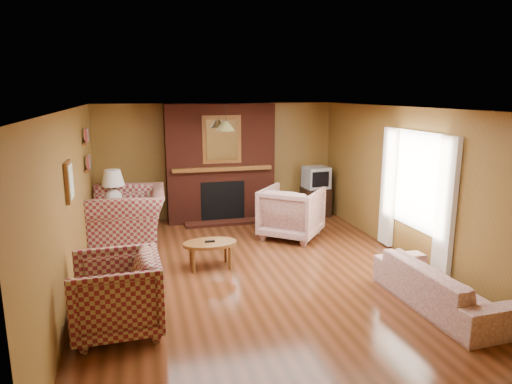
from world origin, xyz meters
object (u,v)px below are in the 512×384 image
object	(u,v)px
fireplace	(220,164)
tv_stand	(315,201)
coffee_table	(210,245)
table_lamp	(113,186)
floral_sofa	(440,286)
side_table	(116,220)
plaid_loveseat	(129,216)
plaid_armchair	(116,295)
floral_armchair	(292,212)
crt_tv	(316,177)

from	to	relation	value
fireplace	tv_stand	distance (m)	2.24
coffee_table	tv_stand	world-z (taller)	tv_stand
fireplace	table_lamp	xyz separation A→B (m)	(-2.10, -0.53, -0.26)
fireplace	floral_sofa	xyz separation A→B (m)	(1.90, -4.66, -0.90)
side_table	fireplace	bearing A→B (deg)	14.29
side_table	plaid_loveseat	bearing A→B (deg)	-65.35
plaid_loveseat	table_lamp	distance (m)	0.75
plaid_armchair	floral_armchair	size ratio (longest dim) A/B	0.94
fireplace	plaid_armchair	xyz separation A→B (m)	(-1.95, -4.26, -0.74)
side_table	tv_stand	xyz separation A→B (m)	(4.15, 0.35, 0.03)
fireplace	plaid_armchair	bearing A→B (deg)	-114.60
coffee_table	tv_stand	size ratio (longest dim) A/B	1.35
floral_armchair	coffee_table	world-z (taller)	floral_armchair
crt_tv	side_table	bearing A→B (deg)	-175.26
side_table	crt_tv	bearing A→B (deg)	4.74
plaid_armchair	side_table	size ratio (longest dim) A/B	1.80
floral_armchair	tv_stand	size ratio (longest dim) A/B	1.70
fireplace	floral_armchair	xyz separation A→B (m)	(1.04, -1.53, -0.71)
side_table	tv_stand	distance (m)	4.16
plaid_armchair	crt_tv	xyz separation A→B (m)	(4.00, 4.07, 0.39)
fireplace	plaid_armchair	world-z (taller)	fireplace
fireplace	floral_sofa	world-z (taller)	fireplace
plaid_armchair	table_lamp	xyz separation A→B (m)	(-0.15, 3.73, 0.48)
tv_stand	fireplace	bearing A→B (deg)	175.55
table_lamp	plaid_armchair	bearing A→B (deg)	-87.69
tv_stand	plaid_armchair	bearing A→B (deg)	-133.76
fireplace	floral_armchair	bearing A→B (deg)	-55.82
coffee_table	plaid_loveseat	bearing A→B (deg)	127.67
fireplace	side_table	distance (m)	2.35
plaid_loveseat	table_lamp	xyz separation A→B (m)	(-0.25, 0.54, 0.45)
plaid_armchair	crt_tv	distance (m)	5.72
floral_armchair	coffee_table	size ratio (longest dim) A/B	1.26
coffee_table	crt_tv	distance (m)	3.67
fireplace	table_lamp	distance (m)	2.18
fireplace	side_table	bearing A→B (deg)	-165.71
fireplace	side_table	size ratio (longest dim) A/B	4.48
floral_armchair	tv_stand	xyz separation A→B (m)	(1.01, 1.34, -0.17)
tv_stand	plaid_loveseat	bearing A→B (deg)	-166.38
plaid_armchair	table_lamp	world-z (taller)	table_lamp
crt_tv	plaid_armchair	bearing A→B (deg)	-134.51
table_lamp	crt_tv	distance (m)	4.17
side_table	crt_tv	xyz separation A→B (m)	(4.15, 0.34, 0.56)
plaid_loveseat	side_table	distance (m)	0.63
plaid_loveseat	coffee_table	world-z (taller)	plaid_loveseat
floral_armchair	crt_tv	xyz separation A→B (m)	(1.01, 1.34, 0.36)
plaid_armchair	tv_stand	world-z (taller)	plaid_armchair
table_lamp	tv_stand	world-z (taller)	table_lamp
coffee_table	crt_tv	bearing A→B (deg)	42.15
coffee_table	plaid_armchair	bearing A→B (deg)	-128.64
side_table	tv_stand	bearing A→B (deg)	4.82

